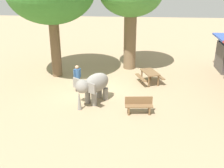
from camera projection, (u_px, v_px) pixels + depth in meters
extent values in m
plane|color=tan|center=(93.00, 92.00, 16.68)|extent=(60.00, 60.00, 0.00)
cylinder|color=gray|center=(94.00, 99.00, 14.89)|extent=(0.30, 0.30, 0.69)
cylinder|color=gray|center=(88.00, 97.00, 15.18)|extent=(0.30, 0.30, 0.69)
cylinder|color=gray|center=(106.00, 94.00, 15.57)|extent=(0.30, 0.30, 0.69)
cylinder|color=gray|center=(99.00, 92.00, 15.85)|extent=(0.30, 0.30, 0.69)
ellipsoid|color=gray|center=(96.00, 83.00, 15.09)|extent=(1.91, 1.70, 1.03)
sphere|color=gray|center=(83.00, 86.00, 14.28)|extent=(0.73, 0.73, 0.73)
cone|color=gray|center=(79.00, 99.00, 14.33)|extent=(0.23, 0.23, 1.16)
cube|color=gray|center=(91.00, 88.00, 14.07)|extent=(0.42, 0.54, 0.55)
cube|color=gray|center=(77.00, 83.00, 14.65)|extent=(0.42, 0.54, 0.55)
cylinder|color=#3F3833|center=(79.00, 84.00, 16.72)|extent=(0.14, 0.14, 0.82)
cylinder|color=#3F3833|center=(77.00, 85.00, 16.62)|extent=(0.14, 0.14, 0.82)
cylinder|color=#33598C|center=(77.00, 74.00, 16.41)|extent=(0.32, 0.32, 0.58)
sphere|color=tan|center=(77.00, 67.00, 16.26)|extent=(0.22, 0.22, 0.22)
cylinder|color=#33598C|center=(80.00, 73.00, 16.53)|extent=(0.09, 0.09, 0.55)
cylinder|color=#33598C|center=(74.00, 74.00, 16.27)|extent=(0.09, 0.09, 0.55)
cylinder|color=brown|center=(130.00, 41.00, 20.06)|extent=(0.89, 0.89, 4.17)
cylinder|color=brown|center=(55.00, 47.00, 18.55)|extent=(0.67, 0.67, 4.07)
cube|color=brown|center=(139.00, 106.00, 13.94)|extent=(0.54, 1.43, 0.06)
cube|color=brown|center=(139.00, 100.00, 14.01)|extent=(0.20, 1.40, 0.40)
cube|color=brown|center=(149.00, 110.00, 14.04)|extent=(0.37, 0.12, 0.42)
cube|color=brown|center=(128.00, 110.00, 14.02)|extent=(0.37, 0.12, 0.42)
cube|color=brown|center=(150.00, 72.00, 17.72)|extent=(1.68, 1.27, 0.06)
cylinder|color=brown|center=(158.00, 81.00, 17.41)|extent=(0.10, 0.10, 0.72)
cylinder|color=brown|center=(149.00, 82.00, 17.25)|extent=(0.10, 0.10, 0.72)
cylinder|color=brown|center=(151.00, 74.00, 18.48)|extent=(0.10, 0.10, 0.72)
cylinder|color=brown|center=(142.00, 75.00, 18.32)|extent=(0.10, 0.10, 0.72)
cube|color=brown|center=(159.00, 76.00, 17.99)|extent=(1.49, 0.74, 0.05)
cube|color=brown|center=(141.00, 78.00, 17.68)|extent=(1.49, 0.74, 0.05)
cylinder|color=gray|center=(224.00, 58.00, 19.01)|extent=(0.10, 0.10, 2.40)
cylinder|color=gray|center=(217.00, 51.00, 20.68)|extent=(0.10, 0.10, 2.40)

